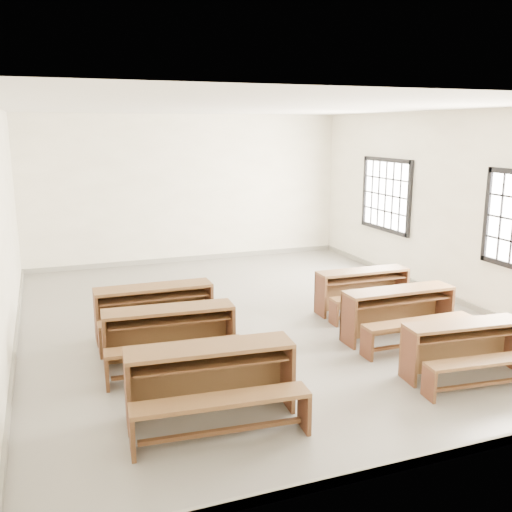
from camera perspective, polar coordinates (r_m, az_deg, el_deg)
name	(u,v)px	position (r m, az deg, el deg)	size (l,w,h in m)	color
room	(262,181)	(8.54, 0.57, 7.55)	(8.50, 8.50, 3.20)	slate
desk_set_0	(211,378)	(5.90, -4.48, -12.03)	(1.77, 1.02, 0.77)	brown
desk_set_1	(170,333)	(7.22, -8.62, -7.58)	(1.68, 0.95, 0.73)	brown
desk_set_2	(155,308)	(8.19, -10.07, -5.13)	(1.65, 0.87, 0.74)	brown
desk_set_3	(466,346)	(7.27, 20.22, -8.45)	(1.54, 0.91, 0.66)	brown
desk_set_4	(400,311)	(8.23, 14.21, -5.32)	(1.61, 0.84, 0.72)	brown
desk_set_5	(364,288)	(9.33, 10.72, -3.14)	(1.54, 0.82, 0.68)	brown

